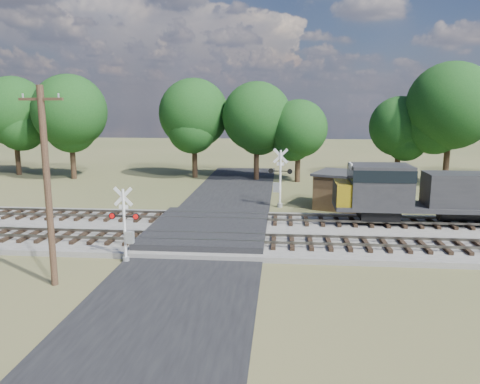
# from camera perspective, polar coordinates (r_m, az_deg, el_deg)

# --- Properties ---
(ground) EXTENTS (160.00, 160.00, 0.00)m
(ground) POSITION_cam_1_polar(r_m,az_deg,el_deg) (28.27, -3.96, -5.43)
(ground) COLOR #434E29
(ground) RESTS_ON ground
(ballast_bed) EXTENTS (140.00, 10.00, 0.30)m
(ballast_bed) POSITION_cam_1_polar(r_m,az_deg,el_deg) (28.91, 16.26, -5.16)
(ballast_bed) COLOR gray
(ballast_bed) RESTS_ON ground
(road) EXTENTS (7.00, 60.00, 0.08)m
(road) POSITION_cam_1_polar(r_m,az_deg,el_deg) (28.25, -3.96, -5.35)
(road) COLOR black
(road) RESTS_ON ground
(crossing_panel) EXTENTS (7.00, 9.00, 0.62)m
(crossing_panel) POSITION_cam_1_polar(r_m,az_deg,el_deg) (28.66, -3.81, -4.55)
(crossing_panel) COLOR #262628
(crossing_panel) RESTS_ON ground
(track_near) EXTENTS (140.00, 2.60, 0.33)m
(track_near) POSITION_cam_1_polar(r_m,az_deg,el_deg) (25.92, 2.19, -5.96)
(track_near) COLOR black
(track_near) RESTS_ON ballast_bed
(track_far) EXTENTS (140.00, 2.60, 0.33)m
(track_far) POSITION_cam_1_polar(r_m,az_deg,el_deg) (30.74, 2.69, -3.29)
(track_far) COLOR black
(track_far) RESTS_ON ballast_bed
(crossing_signal_near) EXTENTS (1.56, 0.34, 3.86)m
(crossing_signal_near) POSITION_cam_1_polar(r_m,az_deg,el_deg) (23.97, -13.69, -4.69)
(crossing_signal_near) COLOR silver
(crossing_signal_near) RESTS_ON ground
(crossing_signal_far) EXTENTS (1.83, 0.43, 4.55)m
(crossing_signal_far) POSITION_cam_1_polar(r_m,az_deg,el_deg) (35.78, 4.77, 1.10)
(crossing_signal_far) COLOR silver
(crossing_signal_far) RESTS_ON ground
(utility_pole) EXTENTS (2.09, 0.50, 8.61)m
(utility_pole) POSITION_cam_1_polar(r_m,az_deg,el_deg) (21.36, -22.45, 1.05)
(utility_pole) COLOR #39221A
(utility_pole) RESTS_ON ground
(equipment_shed) EXTENTS (5.26, 5.26, 2.76)m
(equipment_shed) POSITION_cam_1_polar(r_m,az_deg,el_deg) (36.44, 12.49, 0.27)
(equipment_shed) COLOR #46331E
(equipment_shed) RESTS_ON ground
(treeline) EXTENTS (80.16, 11.74, 11.77)m
(treeline) POSITION_cam_1_polar(r_m,az_deg,el_deg) (47.90, 6.95, 9.39)
(treeline) COLOR black
(treeline) RESTS_ON ground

